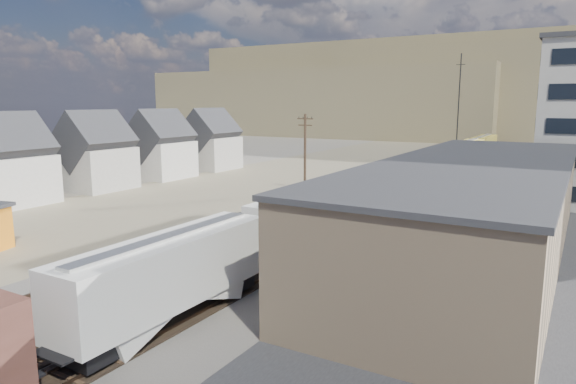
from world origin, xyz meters
The scene contains 10 objects.
ground centered at (0.00, 0.00, 0.00)m, with size 300.00×300.00×0.00m, color #6B6356.
ballast_bed centered at (0.00, 50.00, 0.03)m, with size 18.00×200.00×0.06m, color #4C4742.
dirt_yard centered at (-20.00, 40.00, 0.01)m, with size 24.00×180.00×0.03m, color #7A6C54.
rail_tracks centered at (-0.55, 50.00, 0.11)m, with size 11.40×200.00×0.24m.
freight_train centered at (3.80, 42.49, 2.79)m, with size 3.00×119.74×4.46m.
warehouse centered at (14.98, 25.00, 3.65)m, with size 12.40×40.40×7.25m.
utility_pole_north centered at (-8.50, 42.00, 5.30)m, with size 2.20×0.32×10.00m.
radio_mast centered at (6.00, 60.00, 9.12)m, with size 1.20×0.16×18.00m.
townhouse_row centered at (-34.00, 25.00, 4.34)m, with size 8.15×68.16×10.47m.
hills_north centered at (0.17, 167.92, 14.10)m, with size 265.00×80.00×32.00m.
Camera 1 is at (21.89, -14.37, 11.48)m, focal length 32.00 mm.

